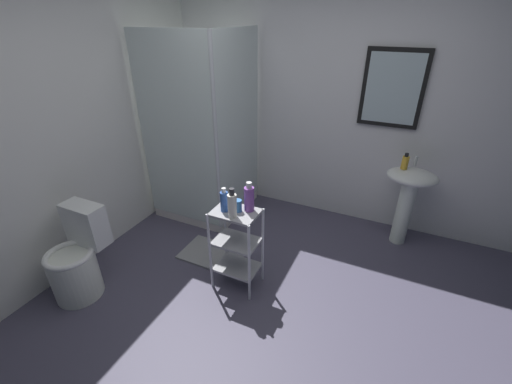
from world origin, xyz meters
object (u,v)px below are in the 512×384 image
(shower_stall, at_px, (209,176))
(bath_mat, at_px, (212,254))
(pedestal_sink, at_px, (409,192))
(storage_cart, at_px, (236,243))
(toilet, at_px, (78,261))
(conditioner_bottle_purple, at_px, (249,198))
(hand_soap_bottle, at_px, (405,162))
(rinse_cup, at_px, (238,206))
(lotion_bottle_white, at_px, (232,205))
(shampoo_bottle_blue, at_px, (224,201))

(shower_stall, bearing_deg, bath_mat, -57.26)
(pedestal_sink, xyz_separation_m, storage_cart, (-1.22, -1.26, -0.14))
(toilet, xyz_separation_m, conditioner_bottle_purple, (1.24, 0.69, 0.53))
(pedestal_sink, bearing_deg, conditioner_bottle_purple, -133.66)
(hand_soap_bottle, height_order, rinse_cup, hand_soap_bottle)
(conditioner_bottle_purple, bearing_deg, hand_soap_bottle, 48.75)
(toilet, relative_size, bath_mat, 1.27)
(toilet, bearing_deg, bath_mat, 49.27)
(lotion_bottle_white, relative_size, rinse_cup, 2.48)
(rinse_cup, bearing_deg, toilet, -151.00)
(toilet, bearing_deg, shampoo_bottle_blue, 29.60)
(storage_cart, xyz_separation_m, shampoo_bottle_blue, (-0.08, -0.02, 0.39))
(hand_soap_bottle, xyz_separation_m, bath_mat, (-1.54, -1.03, -0.87))
(toilet, xyz_separation_m, shampoo_bottle_blue, (1.06, 0.60, 0.51))
(shower_stall, height_order, shampoo_bottle_blue, shower_stall)
(storage_cart, relative_size, rinse_cup, 7.57)
(hand_soap_bottle, relative_size, lotion_bottle_white, 0.64)
(shampoo_bottle_blue, height_order, rinse_cup, shampoo_bottle_blue)
(pedestal_sink, distance_m, rinse_cup, 1.75)
(shower_stall, bearing_deg, storage_cart, -47.32)
(lotion_bottle_white, xyz_separation_m, bath_mat, (-0.42, 0.30, -0.84))
(toilet, relative_size, lotion_bottle_white, 3.13)
(shower_stall, distance_m, shampoo_bottle_blue, 1.28)
(bath_mat, bearing_deg, shampoo_bottle_blue, -37.93)
(shampoo_bottle_blue, xyz_separation_m, rinse_cup, (0.10, 0.04, -0.04))
(pedestal_sink, bearing_deg, bath_mat, -147.83)
(conditioner_bottle_purple, xyz_separation_m, rinse_cup, (-0.07, -0.05, -0.06))
(conditioner_bottle_purple, height_order, bath_mat, conditioner_bottle_purple)
(shower_stall, bearing_deg, shampoo_bottle_blue, -50.89)
(toilet, relative_size, conditioner_bottle_purple, 3.12)
(shower_stall, distance_m, lotion_bottle_white, 1.39)
(lotion_bottle_white, height_order, rinse_cup, lotion_bottle_white)
(toilet, relative_size, hand_soap_bottle, 4.88)
(rinse_cup, bearing_deg, lotion_bottle_white, -88.48)
(toilet, bearing_deg, pedestal_sink, 38.48)
(pedestal_sink, xyz_separation_m, bath_mat, (-1.63, -1.03, -0.57))
(pedestal_sink, xyz_separation_m, toilet, (-2.37, -1.89, -0.26))
(bath_mat, bearing_deg, hand_soap_bottle, 33.70)
(shower_stall, xyz_separation_m, shampoo_bottle_blue, (0.78, -0.95, 0.36))
(shower_stall, distance_m, bath_mat, 0.95)
(toilet, bearing_deg, hand_soap_bottle, 39.60)
(lotion_bottle_white, bearing_deg, shower_stall, 131.03)
(shower_stall, height_order, rinse_cup, shower_stall)
(pedestal_sink, relative_size, rinse_cup, 8.29)
(shampoo_bottle_blue, relative_size, rinse_cup, 2.04)
(shower_stall, xyz_separation_m, rinse_cup, (0.87, -0.92, 0.33))
(conditioner_bottle_purple, bearing_deg, shower_stall, 137.60)
(pedestal_sink, height_order, hand_soap_bottle, hand_soap_bottle)
(hand_soap_bottle, relative_size, shampoo_bottle_blue, 0.78)
(storage_cart, bearing_deg, lotion_bottle_white, -77.62)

